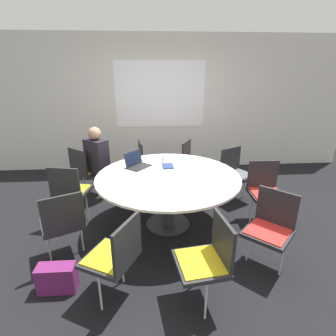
% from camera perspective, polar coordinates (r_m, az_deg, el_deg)
% --- Properties ---
extents(ground_plane, '(16.00, 16.00, 0.00)m').
position_cam_1_polar(ground_plane, '(3.75, -0.00, -12.07)').
color(ground_plane, black).
extents(wall_back, '(8.00, 0.07, 2.70)m').
position_cam_1_polar(wall_back, '(5.55, -1.74, 13.65)').
color(wall_back, silver).
rests_on(wall_back, ground_plane).
extents(conference_table, '(1.87, 1.87, 0.74)m').
position_cam_1_polar(conference_table, '(3.45, -0.00, -3.23)').
color(conference_table, '#333333').
rests_on(conference_table, ground_plane).
extents(chair_0, '(0.61, 0.60, 0.85)m').
position_cam_1_polar(chair_0, '(4.54, -17.56, 0.09)').
color(chair_0, '#262628').
rests_on(chair_0, ground_plane).
extents(chair_1, '(0.51, 0.49, 0.85)m').
position_cam_1_polar(chair_1, '(3.82, -20.55, -4.19)').
color(chair_1, '#262628').
rests_on(chair_1, ground_plane).
extents(chair_2, '(0.58, 0.57, 0.85)m').
position_cam_1_polar(chair_2, '(3.08, -21.91, -10.50)').
color(chair_2, '#262628').
rests_on(chair_2, ground_plane).
extents(chair_3, '(0.57, 0.58, 0.85)m').
position_cam_1_polar(chair_3, '(2.47, -11.28, -17.72)').
color(chair_3, '#262628').
rests_on(chair_3, ground_plane).
extents(chair_4, '(0.48, 0.50, 0.85)m').
position_cam_1_polar(chair_4, '(2.42, 8.69, -18.38)').
color(chair_4, '#262628').
rests_on(chair_4, ground_plane).
extents(chair_5, '(0.61, 0.61, 0.85)m').
position_cam_1_polar(chair_5, '(3.00, 21.44, -11.38)').
color(chair_5, '#262628').
rests_on(chair_5, ground_plane).
extents(chair_6, '(0.45, 0.43, 0.85)m').
position_cam_1_polar(chair_6, '(3.84, 20.36, -3.99)').
color(chair_6, '#262628').
rests_on(chair_6, ground_plane).
extents(chair_7, '(0.59, 0.58, 0.85)m').
position_cam_1_polar(chair_7, '(4.35, 14.46, -0.46)').
color(chair_7, '#262628').
rests_on(chair_7, ground_plane).
extents(chair_8, '(0.57, 0.58, 0.85)m').
position_cam_1_polar(chair_8, '(4.69, 5.44, 1.64)').
color(chair_8, '#262628').
rests_on(chair_8, ground_plane).
extents(chair_9, '(0.48, 0.50, 0.85)m').
position_cam_1_polar(chair_9, '(4.71, -4.37, 1.75)').
color(chair_9, '#262628').
rests_on(chair_9, ground_plane).
extents(person_0, '(0.42, 0.40, 1.20)m').
position_cam_1_polar(person_0, '(4.34, -15.05, 2.17)').
color(person_0, '#231E28').
rests_on(person_0, ground_plane).
extents(laptop, '(0.39, 0.40, 0.21)m').
position_cam_1_polar(laptop, '(3.71, -6.88, 1.07)').
color(laptop, '#232326').
rests_on(laptop, conference_table).
extents(spiral_notebook, '(0.16, 0.22, 0.02)m').
position_cam_1_polar(spiral_notebook, '(3.70, -0.03, 0.42)').
color(spiral_notebook, navy).
rests_on(spiral_notebook, conference_table).
extents(coffee_cup, '(0.08, 0.08, 0.09)m').
position_cam_1_polar(coffee_cup, '(3.86, -1.16, 1.87)').
color(coffee_cup, white).
rests_on(coffee_cup, conference_table).
extents(handbag, '(0.36, 0.16, 0.28)m').
position_cam_1_polar(handbag, '(2.94, -23.00, -21.20)').
color(handbag, '#661E56').
rests_on(handbag, ground_plane).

